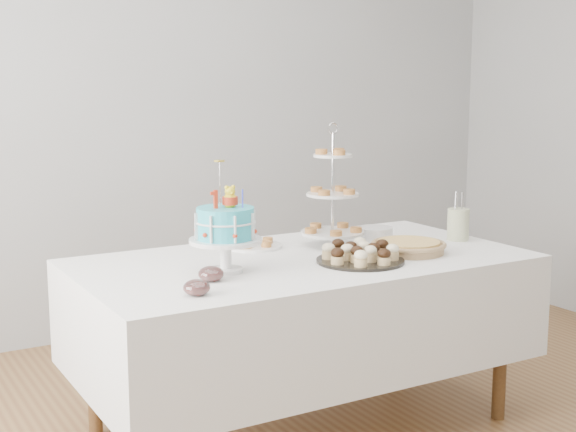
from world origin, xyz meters
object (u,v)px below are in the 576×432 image
birthday_cake (226,242)px  pastry_plate (254,244)px  pie (409,246)px  jam_bowl_a (197,288)px  tiered_stand (333,195)px  plate_stack (375,234)px  cupcake_tray (360,253)px  utensil_pitcher (458,223)px  table (302,309)px  jam_bowl_b (211,274)px

birthday_cake → pastry_plate: size_ratio=1.73×
pie → jam_bowl_a: (-1.10, -0.19, -0.00)m
tiered_stand → plate_stack: (0.25, 0.00, -0.20)m
pastry_plate → birthday_cake: bearing=-130.9°
tiered_stand → cupcake_tray: bearing=-103.7°
cupcake_tray → tiered_stand: 0.40m
pie → utensil_pitcher: 0.40m
jam_bowl_a → cupcake_tray: bearing=9.8°
plate_stack → pie: bearing=-97.2°
table → jam_bowl_b: 0.60m
cupcake_tray → pie: bearing=9.1°
birthday_cake → jam_bowl_b: birthday_cake is taller
plate_stack → pastry_plate: (-0.57, 0.15, -0.02)m
birthday_cake → tiered_stand: tiered_stand is taller
cupcake_tray → pastry_plate: size_ratio=1.44×
utensil_pitcher → plate_stack: bearing=160.7°
table → plate_stack: plate_stack is taller
tiered_stand → pastry_plate: (-0.33, 0.15, -0.22)m
birthday_cake → plate_stack: size_ratio=2.68×
cupcake_tray → pastry_plate: (-0.24, 0.49, -0.02)m
utensil_pitcher → jam_bowl_a: bearing=-159.8°
jam_bowl_a → table: bearing=27.6°
cupcake_tray → jam_bowl_a: (-0.80, -0.14, -0.01)m
table → birthday_cake: size_ratio=4.33×
cupcake_tray → pie: size_ratio=1.12×
pastry_plate → plate_stack: bearing=-14.5°
birthday_cake → tiered_stand: bearing=26.2°
pastry_plate → utensil_pitcher: utensil_pitcher is taller
jam_bowl_b → utensil_pitcher: utensil_pitcher is taller
birthday_cake → plate_stack: birthday_cake is taller
pastry_plate → pie: bearing=-39.5°
plate_stack → tiered_stand: bearing=-179.5°
plate_stack → jam_bowl_b: bearing=-162.3°
tiered_stand → jam_bowl_a: (-0.89, -0.48, -0.21)m
pie → pastry_plate: (-0.54, 0.44, -0.01)m
birthday_cake → cupcake_tray: size_ratio=1.20×
table → birthday_cake: bearing=-169.8°
pastry_plate → jam_bowl_b: 0.64m
table → cupcake_tray: size_ratio=5.19×
jam_bowl_b → pastry_plate: bearing=47.5°
birthday_cake → jam_bowl_b: size_ratio=4.51×
pie → jam_bowl_a: size_ratio=3.40×
birthday_cake → utensil_pitcher: birthday_cake is taller
pie → jam_bowl_b: size_ratio=3.36×
cupcake_tray → jam_bowl_a: size_ratio=3.80×
table → jam_bowl_a: (-0.64, -0.33, 0.25)m
plate_stack → jam_bowl_a: plate_stack is taller
pie → cupcake_tray: bearing=-170.9°
jam_bowl_a → utensil_pitcher: bearing=11.2°
birthday_cake → pastry_plate: birthday_cake is taller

